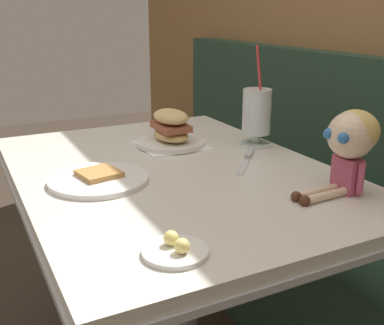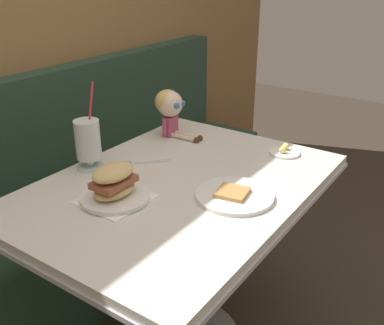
% 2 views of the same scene
% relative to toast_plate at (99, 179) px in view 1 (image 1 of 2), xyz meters
% --- Properties ---
extents(booth_bench, '(2.60, 0.48, 1.00)m').
position_rel_toast_plate_xyz_m(booth_bench, '(-0.01, 0.84, -0.42)').
color(booth_bench, '#233D2D').
rests_on(booth_bench, ground).
extents(diner_table, '(1.11, 0.81, 0.74)m').
position_rel_toast_plate_xyz_m(diner_table, '(-0.01, 0.21, -0.21)').
color(diner_table, silver).
rests_on(diner_table, ground).
extents(toast_plate, '(0.25, 0.25, 0.03)m').
position_rel_toast_plate_xyz_m(toast_plate, '(0.00, 0.00, 0.00)').
color(toast_plate, white).
rests_on(toast_plate, diner_table).
extents(milkshake_glass, '(0.10, 0.10, 0.31)m').
position_rel_toast_plate_xyz_m(milkshake_glass, '(-0.10, 0.54, 0.09)').
color(milkshake_glass, silver).
rests_on(milkshake_glass, diner_table).
extents(sandwich_plate, '(0.22, 0.22, 0.12)m').
position_rel_toast_plate_xyz_m(sandwich_plate, '(-0.22, 0.30, 0.04)').
color(sandwich_plate, white).
rests_on(sandwich_plate, diner_table).
extents(butter_saucer, '(0.12, 0.12, 0.04)m').
position_rel_toast_plate_xyz_m(butter_saucer, '(0.42, 0.02, 0.00)').
color(butter_saucer, white).
rests_on(butter_saucer, diner_table).
extents(butter_knife, '(0.19, 0.17, 0.01)m').
position_rel_toast_plate_xyz_m(butter_knife, '(0.00, 0.44, -0.00)').
color(butter_knife, silver).
rests_on(butter_knife, diner_table).
extents(seated_doll, '(0.12, 0.22, 0.20)m').
position_rel_toast_plate_xyz_m(seated_doll, '(0.33, 0.50, 0.12)').
color(seated_doll, '#B74C6B').
rests_on(seated_doll, diner_table).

